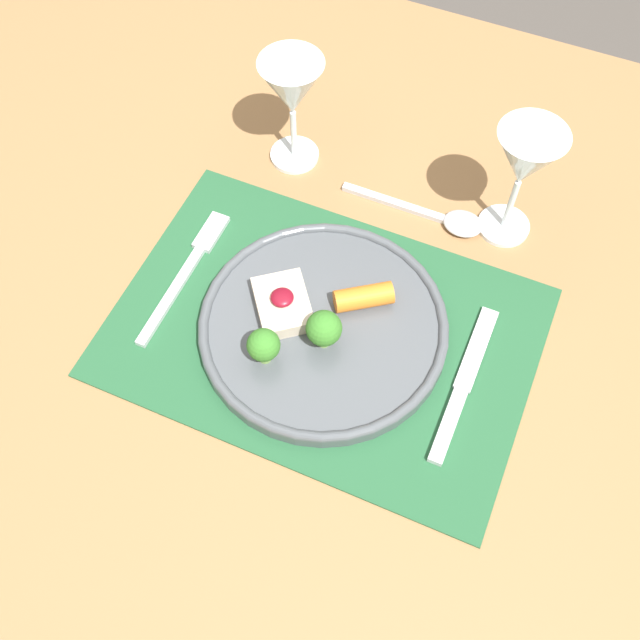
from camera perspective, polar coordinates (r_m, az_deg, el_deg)
ground_plane at (r=1.56m, az=0.15°, el=-14.67°), size 8.00×8.00×0.00m
dining_table at (r=0.93m, az=0.24°, el=-3.29°), size 1.44×1.21×0.75m
placemat at (r=0.87m, az=0.26°, el=-0.90°), size 0.48×0.33×0.00m
dinner_plate at (r=0.85m, az=-0.12°, el=-0.23°), size 0.29×0.29×0.07m
fork at (r=0.92m, az=-9.94°, el=4.01°), size 0.02×0.20×0.01m
knife at (r=0.84m, az=10.63°, el=-5.47°), size 0.02×0.20×0.01m
spoon at (r=0.97m, az=9.54°, el=7.64°), size 0.19×0.04×0.01m
wine_glass_near at (r=0.89m, az=15.34°, el=11.45°), size 0.08×0.08×0.16m
wine_glass_far at (r=0.95m, az=-2.15°, el=16.95°), size 0.08×0.08×0.16m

